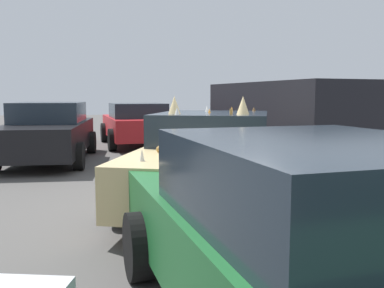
{
  "coord_description": "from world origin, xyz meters",
  "views": [
    {
      "loc": [
        -6.46,
        1.22,
        1.66
      ],
      "look_at": [
        0.0,
        0.3,
        0.9
      ],
      "focal_mm": 39.66,
      "sensor_mm": 36.0,
      "label": 1
    }
  ],
  "objects": [
    {
      "name": "ground_plane",
      "position": [
        0.0,
        0.0,
        0.0
      ],
      "size": [
        60.0,
        60.0,
        0.0
      ],
      "primitive_type": "plane",
      "color": "#514F4C"
    },
    {
      "name": "art_car_decorated",
      "position": [
        0.05,
        -0.02,
        0.69
      ],
      "size": [
        5.04,
        3.24,
        1.64
      ],
      "rotation": [
        0.0,
        0.0,
        2.82
      ],
      "color": "#D8BC7F",
      "rests_on": "ground"
    },
    {
      "name": "parked_van_behind_left",
      "position": [
        3.86,
        -2.63,
        1.12
      ],
      "size": [
        5.39,
        3.0,
        1.97
      ],
      "rotation": [
        0.0,
        0.0,
        0.21
      ],
      "color": "black",
      "rests_on": "ground"
    },
    {
      "name": "parked_sedan_far_right",
      "position": [
        -3.92,
        0.07,
        0.7
      ],
      "size": [
        4.39,
        2.5,
        1.39
      ],
      "rotation": [
        0.0,
        0.0,
        0.16
      ],
      "color": "#1E602D",
      "rests_on": "ground"
    },
    {
      "name": "parked_sedan_near_left",
      "position": [
        7.55,
        1.07,
        0.71
      ],
      "size": [
        4.38,
        2.52,
        1.39
      ],
      "rotation": [
        0.0,
        0.0,
        0.15
      ],
      "color": "red",
      "rests_on": "ground"
    },
    {
      "name": "parked_sedan_near_right",
      "position": [
        4.49,
        3.28,
        0.73
      ],
      "size": [
        4.51,
        2.05,
        1.47
      ],
      "rotation": [
        0.0,
        0.0,
        3.13
      ],
      "color": "black",
      "rests_on": "ground"
    }
  ]
}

